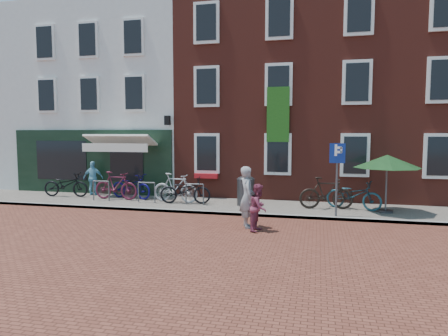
% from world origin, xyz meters
% --- Properties ---
extents(ground, '(80.00, 80.00, 0.00)m').
position_xyz_m(ground, '(0.00, 0.00, 0.00)').
color(ground, brown).
extents(sidewalk, '(24.00, 3.00, 0.10)m').
position_xyz_m(sidewalk, '(1.00, 1.50, 0.05)').
color(sidewalk, slate).
rests_on(sidewalk, ground).
extents(building_stucco, '(8.00, 8.00, 9.00)m').
position_xyz_m(building_stucco, '(-5.00, 7.00, 4.50)').
color(building_stucco, silver).
rests_on(building_stucco, ground).
extents(building_brick_mid, '(6.00, 8.00, 10.00)m').
position_xyz_m(building_brick_mid, '(2.00, 7.00, 5.00)').
color(building_brick_mid, maroon).
rests_on(building_brick_mid, ground).
extents(building_brick_right, '(6.00, 8.00, 10.00)m').
position_xyz_m(building_brick_right, '(8.00, 7.00, 5.00)').
color(building_brick_right, maroon).
rests_on(building_brick_right, ground).
extents(filler_left, '(7.00, 8.00, 9.00)m').
position_xyz_m(filler_left, '(-12.50, 7.00, 4.50)').
color(filler_left, silver).
rests_on(filler_left, ground).
extents(litter_bin, '(0.66, 0.66, 1.22)m').
position_xyz_m(litter_bin, '(2.44, 1.53, 0.73)').
color(litter_bin, '#38383A').
rests_on(litter_bin, sidewalk).
extents(parking_sign, '(0.50, 0.08, 2.43)m').
position_xyz_m(parking_sign, '(5.72, 0.24, 1.76)').
color(parking_sign, '#4C4C4F').
rests_on(parking_sign, sidewalk).
extents(parasol, '(2.25, 2.25, 2.11)m').
position_xyz_m(parasol, '(7.42, 1.30, 1.97)').
color(parasol, '#4C4C4F').
rests_on(parasol, sidewalk).
extents(woman, '(0.66, 0.79, 1.86)m').
position_xyz_m(woman, '(3.04, -1.56, 0.93)').
color(woman, gray).
rests_on(woman, ground).
extents(boy, '(0.64, 0.76, 1.39)m').
position_xyz_m(boy, '(3.44, -1.92, 0.69)').
color(boy, '#813149').
rests_on(boy, ground).
extents(cafe_person, '(0.94, 0.55, 1.50)m').
position_xyz_m(cafe_person, '(-4.66, 2.51, 0.85)').
color(cafe_person, '#7BC6E2').
rests_on(cafe_person, sidewalk).
extents(bicycle_0, '(2.06, 0.90, 1.05)m').
position_xyz_m(bicycle_0, '(-5.54, 1.78, 0.63)').
color(bicycle_0, black).
rests_on(bicycle_0, sidewalk).
extents(bicycle_1, '(1.97, 0.64, 1.17)m').
position_xyz_m(bicycle_1, '(-3.04, 1.58, 0.68)').
color(bicycle_1, '#511628').
rests_on(bicycle_1, sidewalk).
extents(bicycle_2, '(2.11, 1.16, 1.05)m').
position_xyz_m(bicycle_2, '(-2.55, 1.98, 0.63)').
color(bicycle_2, '#0E0952').
rests_on(bicycle_2, sidewalk).
extents(bicycle_3, '(2.00, 0.79, 1.17)m').
position_xyz_m(bicycle_3, '(-0.41, 1.52, 0.68)').
color(bicycle_3, '#A1A1A4').
rests_on(bicycle_3, sidewalk).
extents(bicycle_4, '(2.07, 0.94, 1.05)m').
position_xyz_m(bicycle_4, '(0.07, 1.35, 0.63)').
color(bicycle_4, black).
rests_on(bicycle_4, sidewalk).
extents(bicycle_5, '(2.00, 0.82, 1.17)m').
position_xyz_m(bicycle_5, '(5.42, 1.46, 0.68)').
color(bicycle_5, black).
rests_on(bicycle_5, sidewalk).
extents(bicycle_6, '(2.12, 1.38, 1.05)m').
position_xyz_m(bicycle_6, '(6.38, 1.65, 0.63)').
color(bicycle_6, '#163D4B').
rests_on(bicycle_6, sidewalk).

